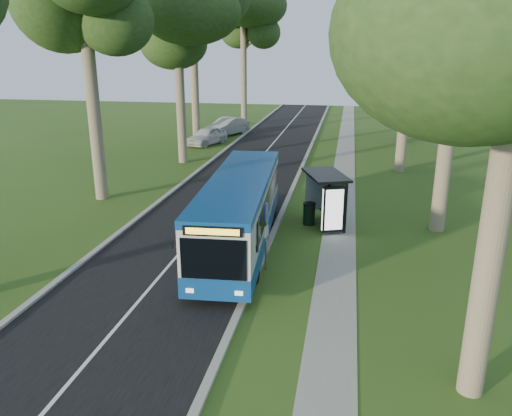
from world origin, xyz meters
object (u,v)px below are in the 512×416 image
(bus, at_px, (240,211))
(car_white, at_px, (207,136))
(bus_stop_sign, at_px, (266,229))
(car_silver, at_px, (227,127))
(bus_shelter, at_px, (328,192))
(litter_bin, at_px, (309,214))

(bus, xyz_separation_m, car_white, (-8.02, 22.89, -0.80))
(bus, relative_size, car_white, 2.55)
(bus, xyz_separation_m, bus_stop_sign, (1.50, -2.19, 0.09))
(bus_stop_sign, xyz_separation_m, car_silver, (-8.94, 30.38, -0.81))
(bus, relative_size, bus_shelter, 3.46)
(bus_stop_sign, height_order, litter_bin, bus_stop_sign)
(bus, height_order, bus_stop_sign, bus)
(bus, height_order, bus_shelter, bus)
(bus, bearing_deg, car_silver, 100.92)
(bus_stop_sign, xyz_separation_m, litter_bin, (1.20, 5.49, -1.12))
(bus_stop_sign, relative_size, litter_bin, 2.49)
(car_silver, bearing_deg, bus, -50.85)
(bus_stop_sign, bearing_deg, car_silver, 118.32)
(bus_shelter, height_order, car_silver, bus_shelter)
(bus_shelter, distance_m, car_white, 23.10)
(car_silver, bearing_deg, bus_stop_sign, -49.24)
(bus_shelter, bearing_deg, litter_bin, 136.66)
(car_silver, bearing_deg, litter_bin, -43.47)
(bus, relative_size, bus_stop_sign, 4.33)
(car_white, bearing_deg, bus_shelter, -41.11)
(bus_shelter, bearing_deg, car_white, 100.01)
(bus_stop_sign, distance_m, litter_bin, 5.73)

